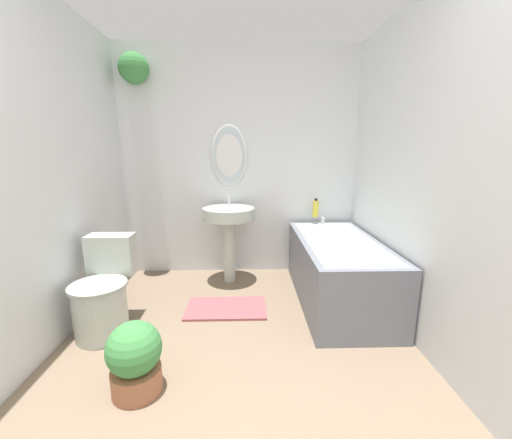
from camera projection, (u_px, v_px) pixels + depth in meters
The scene contains 9 objects.
wall_back at pixel (233, 158), 3.35m from camera, with size 2.62×0.29×2.40m.
wall_left at pixel (24, 174), 1.91m from camera, with size 0.06×2.99×2.40m.
wall_right at pixel (436, 173), 1.98m from camera, with size 0.06×2.99×2.40m.
toilet at pixel (104, 295), 2.33m from camera, with size 0.40×0.56×0.70m.
pedestal_sink at pixel (229, 222), 3.17m from camera, with size 0.52×0.52×0.88m.
bathtub at pixel (338, 269), 2.81m from camera, with size 0.68×1.44×0.64m.
shampoo_bottle at pixel (316, 208), 3.35m from camera, with size 0.06×0.06×0.20m.
potted_plant at pixel (135, 358), 1.74m from camera, with size 0.30×0.30×0.42m.
bath_mat at pixel (226, 308), 2.70m from camera, with size 0.68×0.39×0.02m.
Camera 1 is at (0.08, -0.53, 1.33)m, focal length 22.00 mm.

